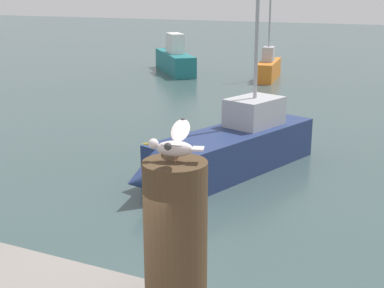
% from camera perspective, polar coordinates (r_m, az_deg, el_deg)
% --- Properties ---
extents(mooring_post, '(0.41, 0.41, 1.11)m').
position_cam_1_polar(mooring_post, '(3.57, -1.74, -10.40)').
color(mooring_post, '#4C3823').
rests_on(mooring_post, harbor_quay).
extents(seagull, '(0.39, 0.63, 0.21)m').
position_cam_1_polar(seagull, '(3.33, -1.90, 0.02)').
color(seagull, tan).
rests_on(seagull, mooring_post).
extents(boat_navy, '(2.67, 5.19, 4.73)m').
position_cam_1_polar(boat_navy, '(11.17, 2.98, -0.76)').
color(boat_navy, navy).
rests_on(boat_navy, ground_plane).
extents(boat_teal, '(3.89, 4.40, 1.80)m').
position_cam_1_polar(boat_teal, '(25.67, -1.97, 8.90)').
color(boat_teal, '#1E7075').
rests_on(boat_teal, ground_plane).
extents(boat_orange, '(1.18, 3.47, 4.70)m').
position_cam_1_polar(boat_orange, '(23.84, 8.10, 7.99)').
color(boat_orange, orange).
rests_on(boat_orange, ground_plane).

